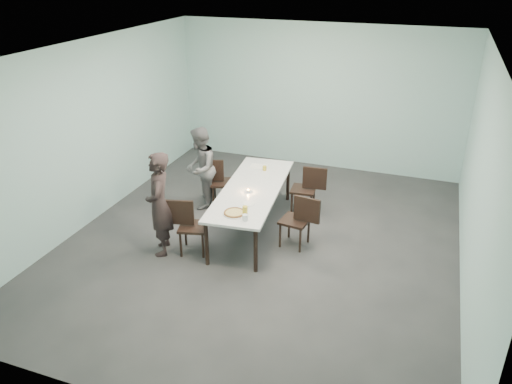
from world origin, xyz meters
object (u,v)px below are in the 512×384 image
(diner_near, at_px, (159,204))
(beer_glass, at_px, (245,211))
(side_plate, at_px, (249,203))
(amber_tumbler, at_px, (265,168))
(water_tumbler, at_px, (245,218))
(chair_far_right, at_px, (308,186))
(tealight, at_px, (248,191))
(diner_far, at_px, (200,168))
(chair_far_left, at_px, (218,179))
(pizza, at_px, (235,213))
(chair_near_left, at_px, (188,222))
(chair_near_right, at_px, (300,218))
(table, at_px, (252,191))

(diner_near, relative_size, beer_glass, 10.85)
(side_plate, relative_size, amber_tumbler, 2.25)
(side_plate, distance_m, water_tumbler, 0.53)
(chair_far_right, distance_m, amber_tumbler, 0.83)
(beer_glass, height_order, tealight, beer_glass)
(diner_far, height_order, amber_tumbler, diner_far)
(chair_far_left, distance_m, pizza, 1.88)
(chair_near_left, bearing_deg, diner_near, -174.54)
(chair_far_right, height_order, amber_tumbler, chair_far_right)
(chair_far_right, distance_m, diner_far, 1.94)
(chair_near_left, distance_m, side_plate, 0.97)
(chair_near_right, distance_m, beer_glass, 0.98)
(table, relative_size, pizza, 7.87)
(amber_tumbler, bearing_deg, table, -86.41)
(pizza, distance_m, beer_glass, 0.17)
(table, xyz_separation_m, beer_glass, (0.24, -0.93, 0.13))
(beer_glass, height_order, water_tumbler, beer_glass)
(water_tumbler, bearing_deg, chair_near_left, 176.20)
(chair_near_right, xyz_separation_m, tealight, (-0.89, 0.10, 0.27))
(table, height_order, pizza, pizza)
(table, xyz_separation_m, water_tumbler, (0.29, -1.07, 0.10))
(chair_near_right, height_order, water_tumbler, chair_near_right)
(chair_near_right, height_order, amber_tumbler, chair_near_right)
(side_plate, xyz_separation_m, amber_tumbler, (-0.20, 1.32, 0.04))
(chair_far_left, height_order, chair_near_right, same)
(chair_near_right, relative_size, beer_glass, 5.80)
(chair_near_left, xyz_separation_m, chair_far_left, (-0.22, 1.65, 0.00))
(table, distance_m, amber_tumbler, 0.77)
(chair_far_left, relative_size, beer_glass, 5.80)
(table, distance_m, tealight, 0.19)
(chair_near_left, height_order, diner_far, diner_far)
(diner_near, bearing_deg, diner_far, 159.35)
(chair_far_right, xyz_separation_m, diner_near, (-1.77, -2.04, 0.31))
(chair_near_left, height_order, chair_far_left, same)
(beer_glass, xyz_separation_m, water_tumbler, (0.05, -0.13, -0.03))
(water_tumbler, bearing_deg, chair_near_right, 52.85)
(chair_near_left, xyz_separation_m, diner_near, (-0.38, -0.14, 0.31))
(diner_near, relative_size, diner_far, 1.10)
(pizza, relative_size, side_plate, 1.89)
(side_plate, relative_size, water_tumbler, 2.00)
(pizza, relative_size, water_tumbler, 3.78)
(diner_far, xyz_separation_m, water_tumbler, (1.45, -1.55, 0.05))
(side_plate, xyz_separation_m, beer_glass, (0.08, -0.38, 0.07))
(chair_near_right, relative_size, pizza, 2.56)
(chair_near_left, bearing_deg, tealight, 36.20)
(water_tumbler, relative_size, tealight, 1.61)
(chair_far_left, bearing_deg, diner_far, -167.57)
(side_plate, bearing_deg, chair_near_right, 20.78)
(pizza, xyz_separation_m, amber_tumbler, (-0.12, 1.70, 0.02))
(chair_far_left, xyz_separation_m, diner_near, (-0.16, -1.79, 0.31))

